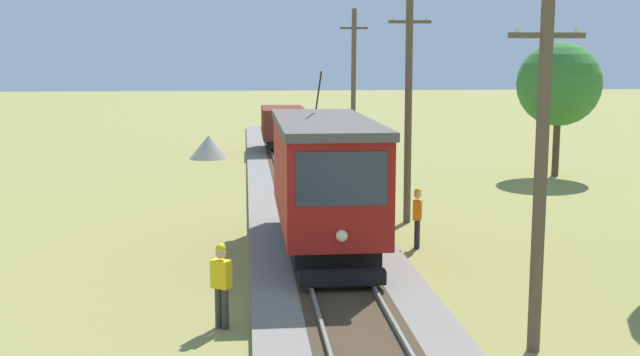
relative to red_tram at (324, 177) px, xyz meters
name	(u,v)px	position (x,y,z in m)	size (l,w,h in m)	color
red_tram	(324,177)	(0.00, 0.00, 0.00)	(2.60, 8.54, 4.79)	maroon
freight_car	(283,126)	(0.00, 23.60, -0.64)	(2.40, 5.20, 2.31)	maroon
utility_pole_near_tram	(541,171)	(3.20, -7.72, 1.25)	(1.40, 0.27, 6.69)	brown
utility_pole_mid	(408,107)	(3.20, 4.00, 1.68)	(1.40, 0.37, 7.55)	brown
utility_pole_far	(353,87)	(3.20, 17.17, 1.83)	(1.40, 0.52, 7.86)	brown
gravel_pile	(209,147)	(-4.18, 21.43, -1.55)	(2.19, 2.19, 1.29)	#9E998E
track_worker	(221,282)	(-2.70, -5.91, -1.21)	(0.45, 0.41, 1.78)	#38332D
second_worker	(417,215)	(2.75, 0.36, -1.21)	(0.35, 0.44, 1.78)	black
tree_left_near	(559,84)	(12.25, 13.48, 2.07)	(3.85, 3.85, 6.21)	#4C3823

